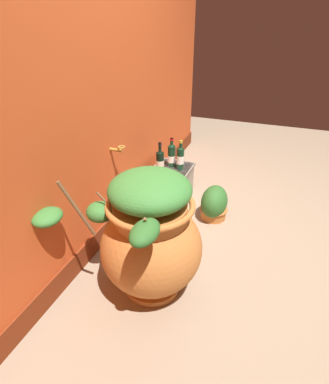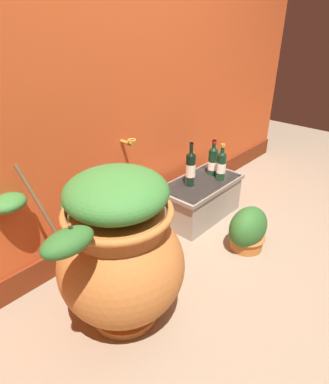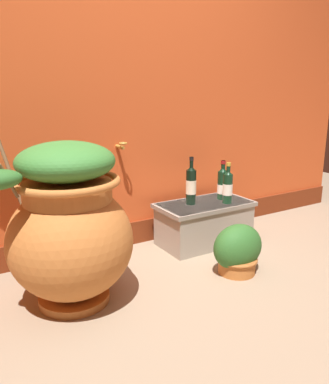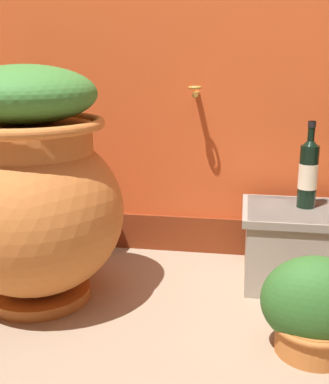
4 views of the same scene
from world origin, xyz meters
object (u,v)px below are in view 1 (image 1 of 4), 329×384
(wine_bottle_middle, at_px, (160,163))
(wine_bottle_right, at_px, (180,157))
(wine_bottle_left, at_px, (172,155))
(terracotta_urn, at_px, (150,237))
(potted_shrub, at_px, (214,204))

(wine_bottle_middle, relative_size, wine_bottle_right, 1.15)
(wine_bottle_left, height_order, wine_bottle_right, wine_bottle_right)
(terracotta_urn, height_order, wine_bottle_left, terracotta_urn)
(wine_bottle_right, relative_size, potted_shrub, 0.89)
(terracotta_urn, relative_size, wine_bottle_middle, 2.71)
(terracotta_urn, bearing_deg, wine_bottle_middle, 18.04)
(terracotta_urn, relative_size, wine_bottle_right, 3.12)
(wine_bottle_left, xyz_separation_m, wine_bottle_middle, (-0.28, 0.01, 0.02))
(wine_bottle_left, xyz_separation_m, wine_bottle_right, (-0.04, -0.11, 0.00))
(wine_bottle_left, bearing_deg, potted_shrub, -119.64)
(wine_bottle_left, relative_size, potted_shrub, 0.87)
(wine_bottle_right, bearing_deg, terracotta_urn, -170.51)
(wine_bottle_middle, bearing_deg, potted_shrub, -91.87)
(potted_shrub, bearing_deg, wine_bottle_middle, 88.13)
(wine_bottle_right, distance_m, potted_shrub, 0.56)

